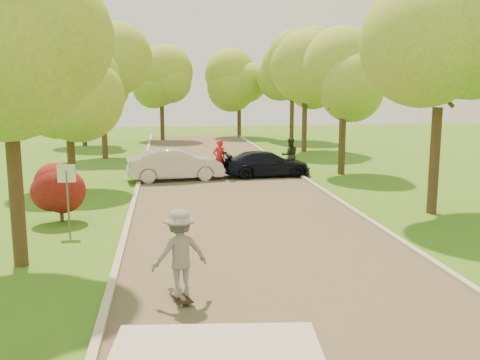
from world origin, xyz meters
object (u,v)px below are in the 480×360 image
dark_sedan (267,164)px  longboard (181,296)px  street_sign (67,184)px  silver_sedan (175,165)px  person_striped (219,158)px  skateboarder (180,253)px  person_olive (290,155)px

dark_sedan → longboard: bearing=158.8°
street_sign → silver_sedan: 9.97m
dark_sedan → person_striped: 2.45m
skateboarder → silver_sedan: bearing=-107.1°
silver_sedan → skateboarder: (-0.20, -15.20, 0.29)m
silver_sedan → dark_sedan: size_ratio=1.04×
silver_sedan → person_olive: bearing=-84.1°
silver_sedan → person_olive: 6.27m
dark_sedan → skateboarder: skateboarder is taller
person_striped → person_olive: bearing=170.7°
person_striped → person_olive: person_striped is taller
street_sign → dark_sedan: (8.16, 9.78, -0.91)m
silver_sedan → street_sign: bearing=151.8°
street_sign → person_olive: bearing=48.3°
person_striped → street_sign: bearing=39.2°
longboard → street_sign: bearing=-77.1°
silver_sedan → longboard: 15.21m
silver_sedan → person_striped: (2.24, 0.66, 0.19)m
person_olive → person_striped: bearing=11.2°
longboard → person_striped: person_striped is taller
longboard → person_olive: 17.82m
person_olive → dark_sedan: bearing=33.9°
street_sign → skateboarder: size_ratio=1.15×
street_sign → dark_sedan: street_sign is taller
skateboarder → person_striped: bearing=-115.0°
skateboarder → person_olive: size_ratio=1.00×
dark_sedan → person_olive: size_ratio=2.39×
dark_sedan → person_striped: person_striped is taller
dark_sedan → longboard: 16.42m
dark_sedan → skateboarder: 16.41m
street_sign → person_striped: bearing=60.1°
street_sign → skateboarder: 6.77m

